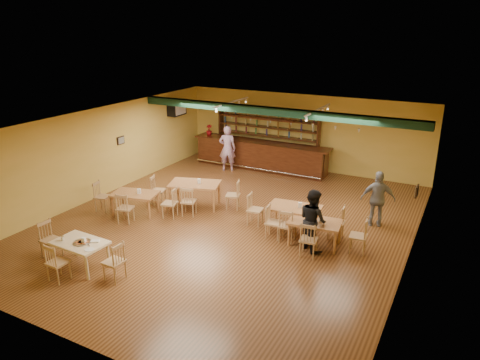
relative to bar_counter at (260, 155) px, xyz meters
The scene contains 23 objects.
floor 5.38m from the bar_counter, 74.17° to the right, with size 12.00×12.00×0.00m, color #4E2E16.
ceiling_beam 3.60m from the bar_counter, 58.14° to the right, with size 10.00×0.30×0.25m, color #103020.
track_rail_left 2.97m from the bar_counter, 100.98° to the right, with size 0.05×2.50×0.05m, color silver.
track_rail_right 4.11m from the bar_counter, 31.46° to the right, with size 0.05×2.50×0.05m, color silver.
ac_unit 3.90m from the bar_counter, 164.12° to the right, with size 0.34×0.70×0.48m, color silver.
picture_left 5.55m from the bar_counter, 130.22° to the right, with size 0.04×0.34×0.28m, color black.
picture_right 8.02m from the bar_counter, 35.87° to the right, with size 0.04×0.34×0.28m, color black.
bar_counter is the anchor object (origin of this frame).
back_bar_hutch 0.85m from the bar_counter, 90.00° to the left, with size 4.43×0.40×2.28m, color black.
poinsettia 2.54m from the bar_counter, behind, with size 0.25×0.25×0.44m, color maroon.
dining_table_a 4.57m from the bar_counter, 92.11° to the right, with size 1.57×0.94×0.79m, color #A26739.
dining_table_b 5.84m from the bar_counter, 55.25° to the right, with size 1.46×0.88×0.73m, color #A26739.
dining_table_c 6.12m from the bar_counter, 103.77° to the right, with size 1.36×0.82×0.68m, color #A26739.
dining_table_d 6.75m from the bar_counter, 52.44° to the right, with size 1.36×0.82×0.68m, color #A26739.
near_table 9.11m from the bar_counter, 92.94° to the right, with size 1.27×0.82×0.68m, color beige.
pizza_tray 9.10m from the bar_counter, 92.37° to the right, with size 0.40×0.40×0.01m, color silver.
parmesan_shaker 9.27m from the bar_counter, 95.42° to the right, with size 0.07×0.07×0.11m, color #EAE5C6.
napkin_stack 8.91m from the bar_counter, 90.96° to the right, with size 0.20×0.15×0.03m, color white.
pizza_server 9.05m from the bar_counter, 91.52° to the right, with size 0.32×0.09×0.00m, color silver.
side_plate 9.27m from the bar_counter, 89.79° to the right, with size 0.22×0.22×0.01m, color white.
patron_bar 1.39m from the bar_counter, 142.30° to the right, with size 0.67×0.44×1.83m, color #964CA5.
patron_right_a 6.96m from the bar_counter, 53.59° to the right, with size 0.80×0.62×1.65m, color black.
patron_right_b 6.28m from the bar_counter, 32.22° to the right, with size 0.97×0.40×1.65m, color gray.
Camera 1 is at (5.90, -10.62, 5.58)m, focal length 33.49 mm.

